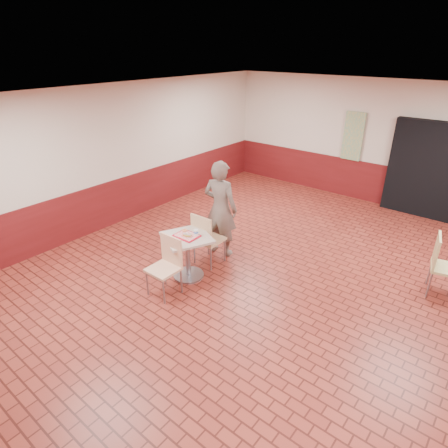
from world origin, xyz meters
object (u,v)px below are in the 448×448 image
Objects in this scene: paper_cup at (196,232)px; customer at (220,209)px; serving_tray at (187,236)px; chair_main_back at (206,237)px; chair_second_left at (442,263)px; main_table at (187,250)px; ring_donut at (185,230)px; long_john_donut at (187,235)px; chair_main_front at (167,263)px.

customer is at bearing 103.00° from paper_cup.
customer is at bearing 95.21° from serving_tray.
chair_main_back is 1.00× the size of chair_second_left.
paper_cup is at bearing 41.97° from serving_tray.
ring_donut is (-0.13, 0.09, 0.29)m from main_table.
paper_cup is (0.13, -0.40, 0.29)m from chair_main_back.
long_john_donut is at bearing -34.53° from ring_donut.
customer is 1.04m from long_john_donut.
chair_main_back is at bearing 91.67° from main_table.
chair_main_back is 0.51m from paper_cup.
chair_second_left is (3.50, 1.71, -0.00)m from chair_main_back.
long_john_donut is (0.04, -0.03, 0.30)m from main_table.
main_table is 0.78× the size of chair_second_left.
main_table is at bearing 85.05° from customer.
chair_second_left is (3.58, 1.21, -0.36)m from customer.
serving_tray is at bearing 85.05° from customer.
chair_main_front is at bearing -83.49° from main_table.
main_table is 0.54m from chair_main_front.
chair_second_left is at bearing -154.63° from chair_main_back.
chair_second_left is at bearing -171.51° from customer.
main_table is at bearing 91.04° from chair_main_back.
chair_main_front is 0.59m from serving_tray.
long_john_donut is 4.12m from chair_second_left.
main_table is 1.08m from customer.
ring_donut is at bearing 77.12° from customer.
paper_cup is 0.10× the size of chair_second_left.
main_table is 0.34m from ring_donut.
chair_main_back is 0.55m from serving_tray.
chair_main_front reaches higher than long_john_donut.
chair_main_front is at bearing 93.55° from chair_main_back.
customer reaches higher than long_john_donut.
serving_tray is 2.37× the size of long_john_donut.
ring_donut is (-0.13, 0.09, 0.03)m from serving_tray.
customer is (-0.09, 1.00, 0.40)m from main_table.
long_john_donut is 0.17× the size of chair_second_left.
chair_main_front is 0.97× the size of chair_second_left.
chair_main_front is 2.47× the size of serving_tray.
main_table is at bearing 96.14° from chair_main_front.
chair_main_front is 1.59m from customer.
main_table is 0.78× the size of chair_main_back.
paper_cup is (0.12, 0.10, 0.33)m from main_table.
paper_cup is 3.98m from chair_second_left.
serving_tray is at bearing -34.02° from ring_donut.
paper_cup reaches higher than long_john_donut.
customer is at bearing 95.30° from chair_main_front.
paper_cup is (0.12, 0.10, 0.06)m from serving_tray.
customer is (-0.08, 0.50, 0.36)m from chair_main_back.
chair_main_back reaches higher than main_table.
chair_main_back is at bearing 93.80° from chair_main_front.
chair_second_left is at bearing 32.37° from main_table.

